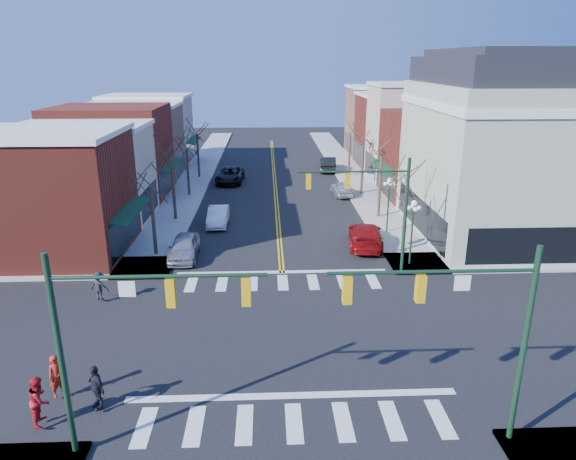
{
  "coord_description": "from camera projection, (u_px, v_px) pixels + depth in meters",
  "views": [
    {
      "loc": [
        -0.88,
        -21.66,
        12.55
      ],
      "look_at": [
        0.37,
        7.66,
        2.8
      ],
      "focal_mm": 32.0,
      "sensor_mm": 36.0,
      "label": 1
    }
  ],
  "objects": [
    {
      "name": "tree_left_a",
      "position": [
        153.0,
        222.0,
        33.87
      ],
      "size": [
        0.24,
        0.24,
        4.76
      ],
      "primitive_type": "cylinder",
      "color": "#382B21",
      "rests_on": "ground"
    },
    {
      "name": "pedestrian_red_a",
      "position": [
        57.0,
        376.0,
        19.68
      ],
      "size": [
        0.75,
        0.73,
        1.74
      ],
      "primitive_type": "imported",
      "rotation": [
        0.0,
        0.0,
        0.72
      ],
      "color": "#A81F12",
      "rests_on": "sidewalk_left"
    },
    {
      "name": "bldg_left_brick_b",
      "position": [
        112.0,
        152.0,
        48.64
      ],
      "size": [
        10.0,
        9.0,
        8.5
      ],
      "primitive_type": "cube",
      "color": "maroon",
      "rests_on": "ground"
    },
    {
      "name": "pedestrian_red_b",
      "position": [
        40.0,
        400.0,
        18.19
      ],
      "size": [
        0.84,
        1.01,
        1.87
      ],
      "primitive_type": "imported",
      "rotation": [
        0.0,
        0.0,
        1.72
      ],
      "color": "#B2131C",
      "rests_on": "sidewalk_left"
    },
    {
      "name": "traffic_mast_near_left",
      "position": [
        117.0,
        328.0,
        15.81
      ],
      "size": [
        6.6,
        0.28,
        7.2
      ],
      "color": "#14331E",
      "rests_on": "ground"
    },
    {
      "name": "car_left_mid",
      "position": [
        218.0,
        216.0,
        40.87
      ],
      "size": [
        1.52,
        4.35,
        1.43
      ],
      "primitive_type": "imported",
      "rotation": [
        0.0,
        0.0,
        -0.0
      ],
      "color": "white",
      "rests_on": "ground"
    },
    {
      "name": "bldg_right_brick_b",
      "position": [
        400.0,
        131.0,
        62.69
      ],
      "size": [
        10.0,
        8.0,
        8.5
      ],
      "primitive_type": "cube",
      "color": "maroon",
      "rests_on": "ground"
    },
    {
      "name": "tree_left_d",
      "position": [
        198.0,
        156.0,
        56.6
      ],
      "size": [
        0.24,
        0.24,
        4.9
      ],
      "primitive_type": "cylinder",
      "color": "#382B21",
      "rests_on": "ground"
    },
    {
      "name": "pedestrian_dark_a",
      "position": [
        96.0,
        387.0,
        18.98
      ],
      "size": [
        1.04,
        1.05,
        1.78
      ],
      "primitive_type": "imported",
      "rotation": [
        0.0,
        0.0,
        -0.8
      ],
      "color": "black",
      "rests_on": "sidewalk_left"
    },
    {
      "name": "traffic_mast_near_right",
      "position": [
        471.0,
        320.0,
        16.25
      ],
      "size": [
        6.6,
        0.28,
        7.2
      ],
      "color": "#14331E",
      "rests_on": "ground"
    },
    {
      "name": "sidewalk_left",
      "position": [
        174.0,
        216.0,
        43.12
      ],
      "size": [
        3.5,
        70.0,
        0.15
      ],
      "primitive_type": "cube",
      "color": "#9E9B93",
      "rests_on": "ground"
    },
    {
      "name": "tree_right_c",
      "position": [
        362.0,
        170.0,
        49.71
      ],
      "size": [
        0.24,
        0.24,
        4.83
      ],
      "primitive_type": "cylinder",
      "color": "#382B21",
      "rests_on": "ground"
    },
    {
      "name": "car_left_far",
      "position": [
        230.0,
        175.0,
        55.02
      ],
      "size": [
        2.99,
        5.91,
        1.6
      ],
      "primitive_type": "imported",
      "rotation": [
        0.0,
        0.0,
        -0.06
      ],
      "color": "black",
      "rests_on": "ground"
    },
    {
      "name": "tree_right_a",
      "position": [
        405.0,
        220.0,
        34.57
      ],
      "size": [
        0.24,
        0.24,
        4.62
      ],
      "primitive_type": "cylinder",
      "color": "#382B21",
      "rests_on": "ground"
    },
    {
      "name": "bldg_left_brick_a",
      "position": [
        45.0,
        196.0,
        33.78
      ],
      "size": [
        10.0,
        8.5,
        8.0
      ],
      "primitive_type": "cube",
      "color": "maroon",
      "rests_on": "ground"
    },
    {
      "name": "tree_left_b",
      "position": [
        174.0,
        191.0,
        41.41
      ],
      "size": [
        0.24,
        0.24,
        5.04
      ],
      "primitive_type": "cylinder",
      "color": "#382B21",
      "rests_on": "ground"
    },
    {
      "name": "bldg_left_stucco_a",
      "position": [
        85.0,
        175.0,
        41.21
      ],
      "size": [
        10.0,
        7.0,
        7.5
      ],
      "primitive_type": "cube",
      "color": "#B7AB97",
      "rests_on": "ground"
    },
    {
      "name": "ground",
      "position": [
        287.0,
        336.0,
        24.53
      ],
      "size": [
        160.0,
        160.0,
        0.0
      ],
      "primitive_type": "plane",
      "color": "black",
      "rests_on": "ground"
    },
    {
      "name": "bldg_right_brick_a",
      "position": [
        440.0,
        155.0,
        48.31
      ],
      "size": [
        10.0,
        8.5,
        8.0
      ],
      "primitive_type": "cube",
      "color": "maroon",
      "rests_on": "ground"
    },
    {
      "name": "bldg_left_stucco_b",
      "position": [
        149.0,
        131.0,
        63.86
      ],
      "size": [
        10.0,
        8.0,
        8.2
      ],
      "primitive_type": "cube",
      "color": "#B7AB97",
      "rests_on": "ground"
    },
    {
      "name": "lamppost_corner",
      "position": [
        413.0,
        222.0,
        31.99
      ],
      "size": [
        0.36,
        0.36,
        4.33
      ],
      "color": "#14331E",
      "rests_on": "ground"
    },
    {
      "name": "car_right_far",
      "position": [
        328.0,
        164.0,
        60.72
      ],
      "size": [
        2.25,
        5.29,
        1.7
      ],
      "primitive_type": "imported",
      "rotation": [
        0.0,
        0.0,
        3.05
      ],
      "color": "black",
      "rests_on": "ground"
    },
    {
      "name": "tree_right_b",
      "position": [
        380.0,
        188.0,
        42.07
      ],
      "size": [
        0.24,
        0.24,
        5.18
      ],
      "primitive_type": "cylinder",
      "color": "#382B21",
      "rests_on": "ground"
    },
    {
      "name": "tree_right_d",
      "position": [
        349.0,
        155.0,
        57.27
      ],
      "size": [
        0.24,
        0.24,
        4.97
      ],
      "primitive_type": "cylinder",
      "color": "#382B21",
      "rests_on": "ground"
    },
    {
      "name": "tree_left_c",
      "position": [
        188.0,
        173.0,
        49.07
      ],
      "size": [
        0.24,
        0.24,
        4.55
      ],
      "primitive_type": "cylinder",
      "color": "#382B21",
      "rests_on": "ground"
    },
    {
      "name": "traffic_mast_far_right",
      "position": [
        376.0,
        200.0,
        30.29
      ],
      "size": [
        6.6,
        0.28,
        7.2
      ],
      "color": "#14331E",
      "rests_on": "ground"
    },
    {
      "name": "sidewalk_right",
      "position": [
        380.0,
        214.0,
        43.82
      ],
      "size": [
        3.5,
        70.0,
        0.15
      ],
      "primitive_type": "cube",
      "color": "#9E9B93",
      "rests_on": "ground"
    },
    {
      "name": "car_right_near",
      "position": [
        365.0,
        235.0,
        36.19
      ],
      "size": [
        3.0,
        5.84,
        1.62
      ],
      "primitive_type": "imported",
      "rotation": [
        0.0,
        0.0,
        3.01
      ],
      "color": "maroon",
      "rests_on": "ground"
    },
    {
      "name": "victorian_corner",
      "position": [
        508.0,
        146.0,
        36.85
      ],
      "size": [
        12.25,
        14.25,
        13.3
      ],
      "color": "#A5B199",
      "rests_on": "ground"
    },
    {
      "name": "pedestrian_dark_b",
      "position": [
        99.0,
        286.0,
        27.68
      ],
      "size": [
        1.15,
        0.83,
        1.6
      ],
      "primitive_type": "imported",
      "rotation": [
        0.0,
        0.0,
        2.9
      ],
      "color": "black",
      "rests_on": "sidewalk_left"
    },
    {
      "name": "car_left_near",
      "position": [
        184.0,
        247.0,
        33.93
      ],
      "size": [
        1.84,
        4.52,
        1.54
      ],
      "primitive_type": "imported",
      "rotation": [
        0.0,
        0.0,
        0.01
      ],
      "color": "#A9A9AD",
      "rests_on": "ground"
    },
    {
      "name": "bldg_left_tan",
      "position": [
        134.0,
        142.0,
        56.57
      ],
      "size": [
        10.0,
        7.5,
        7.8
      ],
      "primitive_type": "cube",
      "color": "#997254",
      "rests_on": "ground"
    },
    {
      "name": "bldg_right_tan",
      "position": [
        385.0,
        122.0,
        70.2
      ],
      "size": [
        10.0,
        8.0,
        9.0
      ],
      "primitive_type": "cube",
      "color": "#997254",
      "rests_on": "ground"
    },
    {
      "name": "bldg_right_stucco",
      "position": [
        418.0,
        134.0,
        55.34
      ],
      "size": [
        10.0,
        7.0,
        10.0
      ],
      "primitive_type": "cube",
      "color": "#B7AB97",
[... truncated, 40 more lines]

